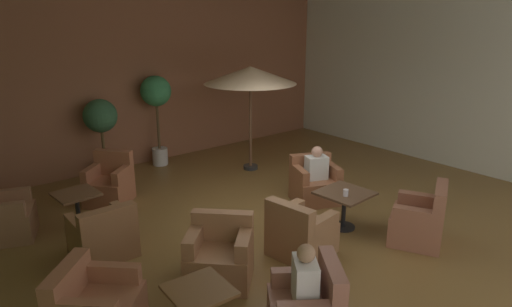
{
  "coord_description": "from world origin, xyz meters",
  "views": [
    {
      "loc": [
        -4.51,
        -5.08,
        3.26
      ],
      "look_at": [
        0.0,
        0.42,
        1.05
      ],
      "focal_mm": 31.2,
      "sensor_mm": 36.0,
      "label": 1
    }
  ],
  "objects": [
    {
      "name": "armchair_mid_center_south",
      "position": [
        -1.69,
        -0.91,
        0.33
      ],
      "size": [
        1.06,
        1.06,
        0.85
      ],
      "color": "#956341",
      "rests_on": "ground_plane"
    },
    {
      "name": "armchair_front_left_east",
      "position": [
        1.19,
        -1.97,
        0.34
      ],
      "size": [
        1.03,
        1.0,
        0.93
      ],
      "color": "#9B6047",
      "rests_on": "ground_plane"
    },
    {
      "name": "ground_plane",
      "position": [
        0.0,
        0.0,
        -0.01
      ],
      "size": [
        10.02,
        8.46,
        0.02
      ],
      "primitive_type": "cube",
      "color": "brown"
    },
    {
      "name": "wall_back_brick",
      "position": [
        0.0,
        4.19,
        2.09
      ],
      "size": [
        10.02,
        0.08,
        4.17
      ],
      "primitive_type": "cube",
      "color": "brown",
      "rests_on": "ground_plane"
    },
    {
      "name": "patio_umbrella_tall_red",
      "position": [
        1.33,
        2.23,
        2.06
      ],
      "size": [
        1.96,
        1.96,
        2.25
      ],
      "color": "#2D2D2D",
      "rests_on": "ground_plane"
    },
    {
      "name": "potted_tree_mid_left",
      "position": [
        -1.37,
        3.71,
        1.19
      ],
      "size": [
        0.68,
        0.68,
        1.67
      ],
      "color": "#A36A46",
      "rests_on": "ground_plane"
    },
    {
      "name": "iced_drink_cup",
      "position": [
        0.56,
        -1.06,
        0.66
      ],
      "size": [
        0.08,
        0.08,
        0.11
      ],
      "primitive_type": "cylinder",
      "color": "white",
      "rests_on": "cafe_table_front_left"
    },
    {
      "name": "wall_right_plain",
      "position": [
        4.97,
        0.0,
        2.09
      ],
      "size": [
        0.08,
        8.46,
        4.17
      ],
      "primitive_type": "cube",
      "color": "silver",
      "rests_on": "ground_plane"
    },
    {
      "name": "armchair_front_right_east",
      "position": [
        -2.61,
        0.63,
        0.3
      ],
      "size": [
        0.79,
        0.78,
        0.81
      ],
      "color": "#936240",
      "rests_on": "ground_plane"
    },
    {
      "name": "patron_blue_shirt",
      "position": [
        -1.61,
        -2.33,
        0.7
      ],
      "size": [
        0.42,
        0.45,
        0.67
      ],
      "color": "silver",
      "rests_on": "ground_plane"
    },
    {
      "name": "patron_by_window",
      "position": [
        1.11,
        0.06,
        0.7
      ],
      "size": [
        0.44,
        0.38,
        0.61
      ],
      "color": "silver",
      "rests_on": "ground_plane"
    },
    {
      "name": "potted_tree_mid_right",
      "position": [
        -0.08,
        3.77,
        1.48
      ],
      "size": [
        0.67,
        0.67,
        2.03
      ],
      "color": "silver",
      "rests_on": "ground_plane"
    },
    {
      "name": "cafe_table_front_left",
      "position": [
        0.68,
        -0.95,
        0.48
      ],
      "size": [
        0.8,
        0.8,
        0.61
      ],
      "color": "black",
      "rests_on": "ground_plane"
    },
    {
      "name": "armchair_front_right_north",
      "position": [
        -3.6,
        2.09,
        0.32
      ],
      "size": [
        0.99,
        0.95,
        0.84
      ],
      "color": "#9A694A",
      "rests_on": "ground_plane"
    },
    {
      "name": "armchair_front_left_south",
      "position": [
        1.12,
        0.1,
        0.32
      ],
      "size": [
        0.99,
        0.96,
        0.83
      ],
      "color": "#955A3A",
      "rests_on": "ground_plane"
    },
    {
      "name": "cafe_table_front_right",
      "position": [
        -2.6,
        1.7,
        0.44
      ],
      "size": [
        0.66,
        0.66,
        0.61
      ],
      "color": "black",
      "rests_on": "ground_plane"
    },
    {
      "name": "armchair_front_right_south",
      "position": [
        -1.8,
        2.41,
        0.34
      ],
      "size": [
        1.0,
        0.99,
        0.92
      ],
      "color": "#A25E3F",
      "rests_on": "ground_plane"
    },
    {
      "name": "armchair_front_left_north",
      "position": [
        -0.45,
        -1.11,
        0.32
      ],
      "size": [
        0.89,
        0.85,
        0.86
      ],
      "color": "#956845",
      "rests_on": "ground_plane"
    },
    {
      "name": "cafe_table_mid_center",
      "position": [
        -2.49,
        -1.7,
        0.43
      ],
      "size": [
        0.65,
        0.65,
        0.61
      ],
      "color": "black",
      "rests_on": "ground_plane"
    }
  ]
}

